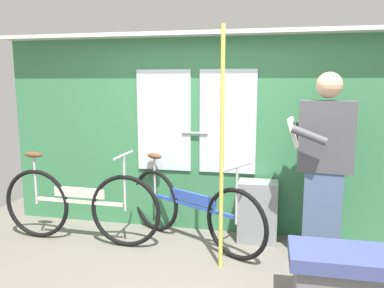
{
  "coord_description": "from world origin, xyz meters",
  "views": [
    {
      "loc": [
        0.6,
        -2.96,
        1.64
      ],
      "look_at": [
        -0.15,
        0.68,
        1.04
      ],
      "focal_mm": 35.96,
      "sensor_mm": 36.0,
      "label": 1
    }
  ],
  "objects": [
    {
      "name": "ground_plane",
      "position": [
        0.0,
        0.0,
        -0.02
      ],
      "size": [
        5.72,
        3.85,
        0.04
      ],
      "primitive_type": "cube",
      "color": "#666056"
    },
    {
      "name": "train_door_wall",
      "position": [
        -0.01,
        1.12,
        1.12
      ],
      "size": [
        4.72,
        0.28,
        2.14
      ],
      "color": "#387A4C",
      "rests_on": "ground_plane"
    },
    {
      "name": "bicycle_near_door",
      "position": [
        -0.17,
        0.7,
        0.37
      ],
      "size": [
        1.56,
        0.92,
        0.9
      ],
      "rotation": [
        0.0,
        0.0,
        -0.51
      ],
      "color": "black",
      "rests_on": "ground_plane"
    },
    {
      "name": "bicycle_leaning_behind",
      "position": [
        -1.3,
        0.51,
        0.39
      ],
      "size": [
        1.74,
        0.44,
        0.95
      ],
      "rotation": [
        0.0,
        0.0,
        -0.03
      ],
      "color": "black",
      "rests_on": "ground_plane"
    },
    {
      "name": "passenger_reading_newspaper",
      "position": [
        1.08,
        0.59,
        0.91
      ],
      "size": [
        0.6,
        0.53,
        1.72
      ],
      "rotation": [
        0.0,
        0.0,
        3.01
      ],
      "color": "slate",
      "rests_on": "ground_plane"
    },
    {
      "name": "trash_bin_by_wall",
      "position": [
        0.49,
        0.91,
        0.32
      ],
      "size": [
        0.4,
        0.28,
        0.63
      ],
      "primitive_type": "cube",
      "color": "gray",
      "rests_on": "ground_plane"
    },
    {
      "name": "handrail_pole",
      "position": [
        0.2,
        0.26,
        1.05
      ],
      "size": [
        0.04,
        0.04,
        2.1
      ],
      "primitive_type": "cylinder",
      "color": "#C6C14C",
      "rests_on": "ground_plane"
    },
    {
      "name": "bench_seat_corner",
      "position": [
        1.11,
        -0.22,
        0.24
      ],
      "size": [
        0.7,
        0.44,
        0.45
      ],
      "color": "#3D477F",
      "rests_on": "ground_plane"
    }
  ]
}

